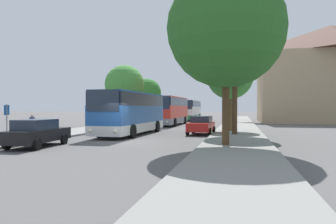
{
  "coord_description": "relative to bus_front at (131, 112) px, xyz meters",
  "views": [
    {
      "loc": [
        7.17,
        -20.05,
        2.2
      ],
      "look_at": [
        -0.07,
        12.93,
        1.75
      ],
      "focal_mm": 35.0,
      "sensor_mm": 36.0,
      "label": 1
    }
  ],
  "objects": [
    {
      "name": "sidewalk_right",
      "position": [
        8.54,
        -5.54,
        -1.75
      ],
      "size": [
        4.0,
        120.0,
        0.15
      ],
      "primitive_type": "cube",
      "color": "gray",
      "rests_on": "ground_plane"
    },
    {
      "name": "bus_middle",
      "position": [
        0.14,
        14.93,
        0.05
      ],
      "size": [
        2.8,
        12.09,
        3.51
      ],
      "rotation": [
        0.0,
        0.0,
        -0.0
      ],
      "color": "gray",
      "rests_on": "ground_plane"
    },
    {
      "name": "tree_right_near",
      "position": [
        7.95,
        -7.35,
        4.7
      ],
      "size": [
        6.5,
        6.5,
        9.63
      ],
      "color": "#47331E",
      "rests_on": "sidewalk_right"
    },
    {
      "name": "bus_stop_sign",
      "position": [
        -4.96,
        -8.51,
        -0.26
      ],
      "size": [
        0.08,
        0.45,
        2.26
      ],
      "color": "gray",
      "rests_on": "sidewalk_left"
    },
    {
      "name": "bus_front",
      "position": [
        0.0,
        0.0,
        0.0
      ],
      "size": [
        3.01,
        11.2,
        3.41
      ],
      "rotation": [
        0.0,
        0.0,
        -0.02
      ],
      "color": "silver",
      "rests_on": "ground_plane"
    },
    {
      "name": "tree_left_far",
      "position": [
        -5.67,
        14.02,
        3.27
      ],
      "size": [
        5.04,
        5.04,
        7.47
      ],
      "color": "#513D23",
      "rests_on": "sidewalk_left"
    },
    {
      "name": "pedestrian_walking_back",
      "position": [
        -5.04,
        -5.94,
        -0.87
      ],
      "size": [
        0.36,
        0.36,
        1.61
      ],
      "rotation": [
        0.0,
        0.0,
        5.48
      ],
      "color": "#23232D",
      "rests_on": "sidewalk_left"
    },
    {
      "name": "ground_plane",
      "position": [
        1.54,
        -5.54,
        -1.82
      ],
      "size": [
        300.0,
        300.0,
        0.0
      ],
      "primitive_type": "plane",
      "color": "#565454",
      "rests_on": "ground"
    },
    {
      "name": "parked_car_right_near",
      "position": [
        5.63,
        1.14,
        -1.04
      ],
      "size": [
        2.11,
        3.99,
        1.51
      ],
      "rotation": [
        0.0,
        0.0,
        3.09
      ],
      "color": "red",
      "rests_on": "ground_plane"
    },
    {
      "name": "building_right_background",
      "position": [
        22.18,
        28.11,
        5.52
      ],
      "size": [
        20.86,
        15.43,
        14.68
      ],
      "color": "tan",
      "rests_on": "ground_plane"
    },
    {
      "name": "tree_left_near",
      "position": [
        -6.28,
        26.48,
        2.83
      ],
      "size": [
        4.67,
        4.67,
        6.85
      ],
      "color": "#47331E",
      "rests_on": "sidewalk_left"
    },
    {
      "name": "tree_right_mid",
      "position": [
        8.33,
        0.06,
        4.56
      ],
      "size": [
        4.69,
        4.69,
        8.6
      ],
      "color": "#47331E",
      "rests_on": "sidewalk_right"
    },
    {
      "name": "parked_car_left_curb",
      "position": [
        -2.36,
        -9.33,
        -1.03
      ],
      "size": [
        2.08,
        4.67,
        1.54
      ],
      "rotation": [
        0.0,
        0.0,
        0.04
      ],
      "color": "black",
      "rests_on": "ground_plane"
    },
    {
      "name": "sidewalk_left",
      "position": [
        -5.46,
        -5.54,
        -1.75
      ],
      "size": [
        4.0,
        120.0,
        0.15
      ],
      "primitive_type": "cube",
      "color": "gray",
      "rests_on": "ground_plane"
    },
    {
      "name": "tree_right_far",
      "position": [
        7.85,
        4.12,
        3.16
      ],
      "size": [
        4.12,
        4.12,
        6.91
      ],
      "color": "#513D23",
      "rests_on": "sidewalk_right"
    },
    {
      "name": "bus_rear",
      "position": [
        0.26,
        30.59,
        0.0
      ],
      "size": [
        2.84,
        10.98,
        3.42
      ],
      "rotation": [
        0.0,
        0.0,
        0.0
      ],
      "color": "#238942",
      "rests_on": "ground_plane"
    }
  ]
}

